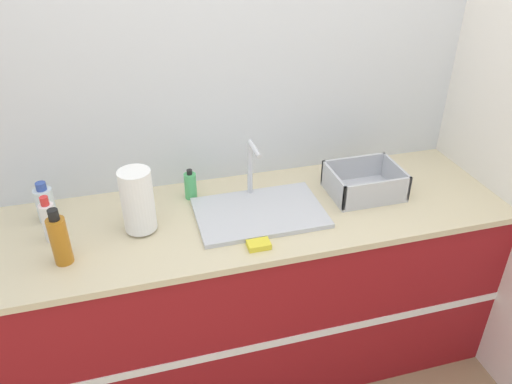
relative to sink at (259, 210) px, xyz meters
The scene contains 11 objects.
wall_back 0.54m from the sink, 94.39° to the left, with size 4.65×0.06×2.60m.
wall_right 1.19m from the sink, ahead, with size 0.06×2.67×2.60m.
counter_cabinet 0.47m from the sink, 145.58° to the left, with size 2.27×0.69×0.90m.
sink is the anchor object (origin of this frame).
paper_towel_roll 0.51m from the sink, behind, with size 0.13×0.13×0.27m.
dish_rack 0.51m from the sink, ahead, with size 0.32×0.26×0.13m.
bottle_clear 0.90m from the sink, 167.51° to the left, with size 0.08×0.08×0.18m.
bottle_amber 0.81m from the sink, behind, with size 0.07×0.07×0.23m.
bottle_white_spray 0.85m from the sink, behind, with size 0.06×0.06×0.20m.
soap_dispenser 0.34m from the sink, 141.21° to the left, with size 0.05×0.05×0.14m.
sponge 0.24m from the sink, 106.12° to the right, with size 0.09×0.06×0.02m.
Camera 1 is at (-0.46, -1.41, 2.10)m, focal length 35.00 mm.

